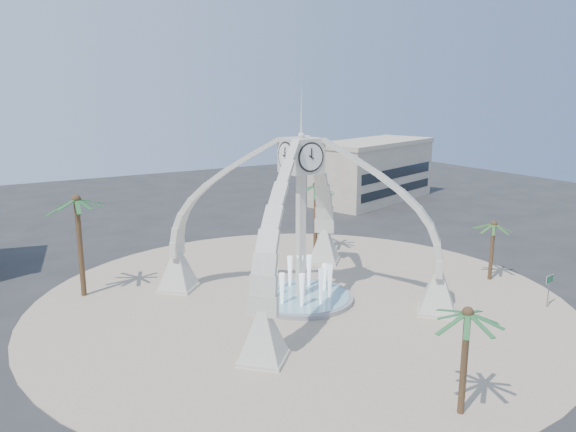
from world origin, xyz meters
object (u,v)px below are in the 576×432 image
palm_north (316,186)px  palm_south (468,314)px  clock_tower (301,217)px  palm_east (494,225)px  palm_west (76,201)px  fountain (300,297)px  street_sign (549,283)px

palm_north → palm_south: bearing=-109.2°
palm_south → clock_tower: bearing=85.4°
palm_east → palm_south: bearing=-144.0°
palm_west → palm_east: bearing=-24.5°
fountain → palm_north: 14.13m
clock_tower → street_sign: (14.77, -10.56, -4.61)m
palm_north → palm_south: palm_north is taller
palm_west → palm_south: bearing=-64.7°
clock_tower → palm_south: 17.06m
palm_west → street_sign: 35.41m
palm_east → clock_tower: bearing=165.4°
clock_tower → palm_west: bearing=145.6°
palm_west → palm_north: 21.82m
fountain → street_sign: bearing=-35.6°
palm_east → palm_west: palm_west is taller
clock_tower → street_sign: bearing=-35.6°
palm_west → street_sign: palm_west is taller
fountain → palm_west: bearing=145.6°
clock_tower → palm_north: clock_tower is taller
palm_east → fountain: bearing=165.4°
clock_tower → palm_north: (7.93, 9.82, 0.16)m
palm_east → street_sign: palm_east is taller
street_sign → palm_west: bearing=137.7°
fountain → palm_east: palm_east is taller
palm_south → street_sign: (16.14, 6.40, -3.38)m
fountain → palm_south: bearing=-94.6°
palm_south → street_sign: bearing=21.6°
palm_east → palm_south: 21.71m
palm_east → street_sign: bearing=-102.6°
palm_north → palm_south: (-9.30, -26.78, -1.39)m
palm_west → palm_south: (12.50, -26.46, -2.26)m
fountain → palm_south: (-1.37, -16.96, 4.97)m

